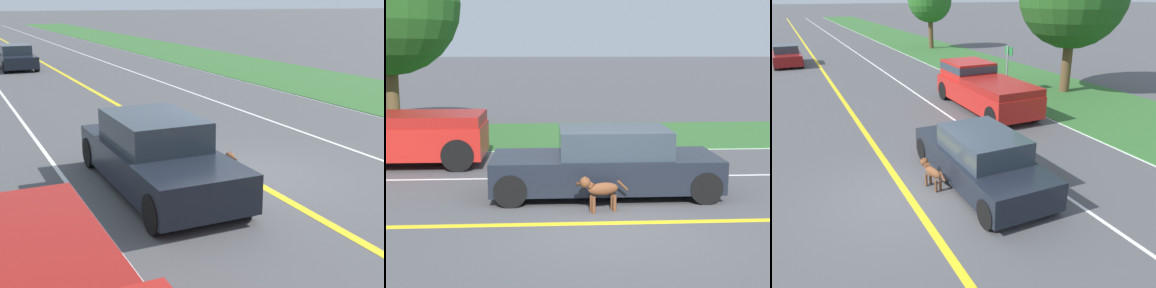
% 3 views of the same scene
% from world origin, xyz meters
% --- Properties ---
extents(ground_plane, '(400.00, 400.00, 0.00)m').
position_xyz_m(ground_plane, '(0.00, 0.00, 0.00)').
color(ground_plane, '#4C4C4F').
extents(centre_divider_line, '(0.18, 160.00, 0.01)m').
position_xyz_m(centre_divider_line, '(0.00, 0.00, 0.00)').
color(centre_divider_line, yellow).
rests_on(centre_divider_line, ground).
extents(lane_dash_same_dir, '(0.10, 160.00, 0.01)m').
position_xyz_m(lane_dash_same_dir, '(3.50, 0.00, 0.00)').
color(lane_dash_same_dir, white).
rests_on(lane_dash_same_dir, ground).
extents(lane_dash_oncoming, '(0.10, 160.00, 0.01)m').
position_xyz_m(lane_dash_oncoming, '(-3.50, 0.00, 0.00)').
color(lane_dash_oncoming, white).
rests_on(lane_dash_oncoming, ground).
extents(ego_car, '(1.86, 4.79, 1.45)m').
position_xyz_m(ego_car, '(1.94, -0.13, 0.67)').
color(ego_car, black).
rests_on(ego_car, ground).
extents(dog, '(0.39, 1.06, 0.74)m').
position_xyz_m(dog, '(0.68, 0.16, 0.46)').
color(dog, brown).
rests_on(dog, ground).
extents(car_trailing_near, '(1.81, 4.28, 1.30)m').
position_xyz_m(car_trailing_near, '(1.82, -21.35, 0.61)').
color(car_trailing_near, black).
rests_on(car_trailing_near, ground).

